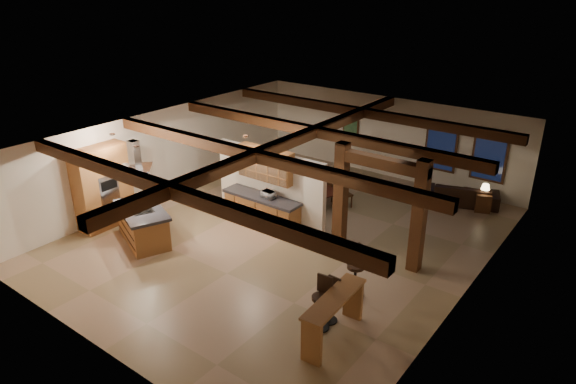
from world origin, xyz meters
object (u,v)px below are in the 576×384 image
object	(u,v)px
kitchen_island	(143,225)
sofa	(462,194)
dining_table	(316,196)
bar_counter	(334,311)

from	to	relation	value
kitchen_island	sofa	xyz separation A→B (m)	(6.15, 7.76, -0.17)
kitchen_island	dining_table	bearing A→B (deg)	64.06
sofa	bar_counter	world-z (taller)	bar_counter
dining_table	bar_counter	bearing A→B (deg)	-31.35
kitchen_island	bar_counter	size ratio (longest dim) A/B	1.18
kitchen_island	bar_counter	xyz separation A→B (m)	(6.40, -0.38, 0.17)
dining_table	sofa	bearing A→B (deg)	58.66
kitchen_island	bar_counter	bearing A→B (deg)	-3.40
dining_table	sofa	size ratio (longest dim) A/B	0.71
dining_table	bar_counter	size ratio (longest dim) A/B	0.84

